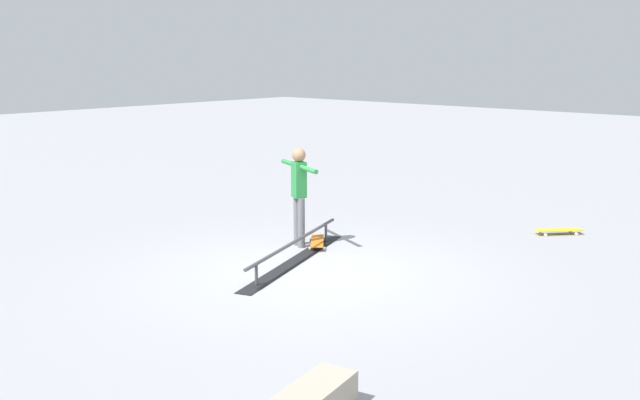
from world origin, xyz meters
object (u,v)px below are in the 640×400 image
at_px(grind_rail, 295,252).
at_px(loose_skateboard_yellow, 558,230).
at_px(skateboard_main, 317,241).
at_px(skater_main, 299,190).

distance_m(grind_rail, loose_skateboard_yellow, 4.74).
bearing_deg(skateboard_main, grind_rail, 161.04).
relative_size(grind_rail, skateboard_main, 4.31).
distance_m(skateboard_main, loose_skateboard_yellow, 4.17).
relative_size(skateboard_main, loose_skateboard_yellow, 1.00).
distance_m(skater_main, skateboard_main, 0.89).
height_order(skater_main, skateboard_main, skater_main).
relative_size(grind_rail, loose_skateboard_yellow, 4.33).
bearing_deg(grind_rail, skater_main, -160.64).
bearing_deg(grind_rail, loose_skateboard_yellow, 132.57).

